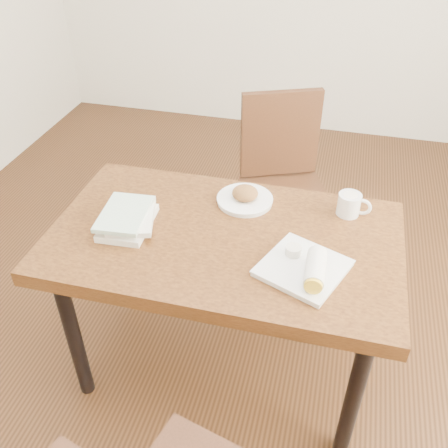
% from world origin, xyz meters
% --- Properties ---
extents(ground, '(4.00, 5.00, 0.01)m').
position_xyz_m(ground, '(0.00, 0.00, -0.01)').
color(ground, '#472814').
rests_on(ground, ground).
extents(table, '(1.29, 0.75, 0.75)m').
position_xyz_m(table, '(0.00, 0.00, 0.67)').
color(table, brown).
rests_on(table, ground).
extents(chair_far, '(0.55, 0.55, 0.95)m').
position_xyz_m(chair_far, '(0.11, 0.79, 0.55)').
color(chair_far, '#3F2112').
rests_on(chair_far, ground).
extents(plate_scone, '(0.22, 0.22, 0.07)m').
position_xyz_m(plate_scone, '(0.03, 0.23, 0.77)').
color(plate_scone, white).
rests_on(plate_scone, table).
extents(coffee_mug, '(0.13, 0.09, 0.09)m').
position_xyz_m(coffee_mug, '(0.44, 0.25, 0.80)').
color(coffee_mug, white).
rests_on(coffee_mug, table).
extents(plate_burrito, '(0.34, 0.34, 0.09)m').
position_xyz_m(plate_burrito, '(0.32, -0.13, 0.78)').
color(plate_burrito, white).
rests_on(plate_burrito, table).
extents(book_stack, '(0.22, 0.28, 0.07)m').
position_xyz_m(book_stack, '(-0.36, -0.03, 0.78)').
color(book_stack, white).
rests_on(book_stack, table).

